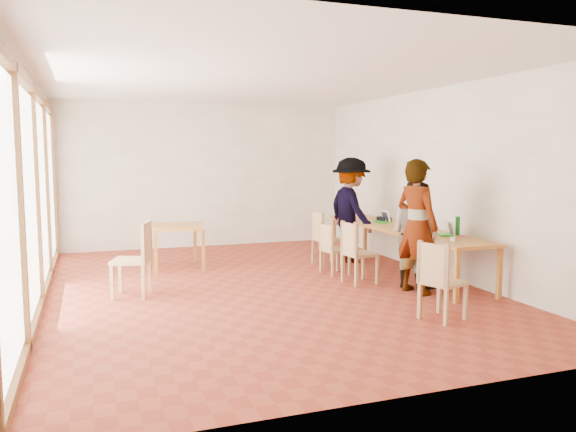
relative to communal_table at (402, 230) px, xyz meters
name	(u,v)px	position (x,y,z in m)	size (l,w,h in m)	color
ground	(259,287)	(-2.50, -0.20, -0.70)	(8.00, 8.00, 0.00)	maroon
wall_back	(205,176)	(-2.50, 3.80, 0.80)	(6.00, 0.10, 3.00)	white
wall_front	(407,211)	(-2.50, -4.20, 0.80)	(6.00, 0.10, 3.00)	white
wall_right	(436,182)	(0.50, -0.20, 0.80)	(0.10, 8.00, 3.00)	white
window_wall	(34,189)	(-5.46, -0.20, 0.80)	(0.10, 8.00, 3.00)	white
ceiling	(258,77)	(-2.50, -0.20, 2.32)	(6.00, 8.00, 0.04)	white
communal_table	(402,230)	(0.00, 0.00, 0.00)	(0.80, 4.00, 0.75)	#A96A25
side_table	(176,229)	(-3.44, 1.59, -0.03)	(0.90, 0.90, 0.75)	#A96A25
chair_near	(438,273)	(-1.02, -2.51, -0.13)	(0.55, 0.55, 0.50)	tan
chair_mid	(355,246)	(-1.08, -0.46, -0.13)	(0.48, 0.48, 0.50)	tan
chair_far	(331,244)	(-1.16, 0.25, -0.20)	(0.45, 0.45, 0.44)	tan
chair_empty	(322,232)	(-0.96, 1.08, -0.13)	(0.47, 0.47, 0.50)	tan
chair_spare	(139,250)	(-4.20, -0.16, -0.07)	(0.61, 0.61, 0.55)	tan
person_near	(417,226)	(-0.52, -1.25, 0.24)	(0.69, 0.45, 1.88)	gray
person_mid	(414,234)	(-0.38, -0.97, 0.08)	(0.76, 0.59, 1.57)	gray
person_far	(351,210)	(-0.36, 1.17, 0.24)	(1.22, 0.70, 1.89)	gray
laptop_near	(448,232)	(0.15, -1.04, 0.11)	(0.30, 0.31, 0.22)	green
laptop_mid	(407,223)	(0.16, 0.09, 0.10)	(0.26, 0.27, 0.19)	green
laptop_far	(384,219)	(0.05, 0.71, 0.11)	(0.23, 0.26, 0.21)	green
yellow_mug	(407,221)	(0.29, 0.31, 0.10)	(0.13, 0.13, 0.11)	yellow
green_bottle	(458,226)	(0.31, -1.05, 0.19)	(0.07, 0.07, 0.28)	#0E651C
clear_glass	(385,220)	(0.06, 0.67, 0.09)	(0.07, 0.07, 0.09)	silver
condiment_cup	(452,239)	(-0.13, -1.54, 0.08)	(0.08, 0.08, 0.06)	white
pink_phone	(463,236)	(0.28, -1.20, 0.05)	(0.05, 0.10, 0.01)	#C83F89
black_pouch	(384,219)	(0.10, 0.77, 0.09)	(0.16, 0.26, 0.09)	black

